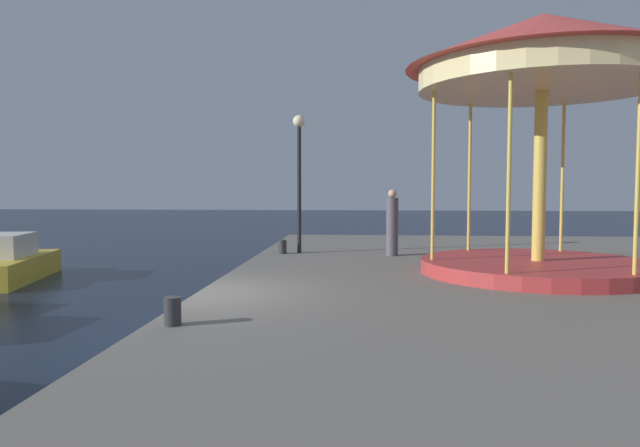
% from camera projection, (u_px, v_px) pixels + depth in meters
% --- Properties ---
extents(ground_plane, '(120.00, 120.00, 0.00)m').
position_uv_depth(ground_plane, '(197.00, 336.00, 10.57)').
color(ground_plane, black).
extents(quay_dock, '(14.72, 26.41, 0.80)m').
position_uv_depth(quay_dock, '(610.00, 321.00, 9.98)').
color(quay_dock, slate).
rests_on(quay_dock, ground).
extents(motorboat_yellow, '(2.92, 4.60, 1.38)m').
position_uv_depth(motorboat_yellow, '(0.00, 264.00, 16.77)').
color(motorboat_yellow, gold).
rests_on(motorboat_yellow, ground).
extents(carousel, '(5.98, 5.98, 5.73)m').
position_uv_depth(carousel, '(542.00, 79.00, 12.58)').
color(carousel, '#B23333').
rests_on(carousel, quay_dock).
extents(lamp_post_mid_promenade, '(0.36, 0.36, 4.06)m').
position_uv_depth(lamp_post_mid_promenade, '(299.00, 158.00, 16.83)').
color(lamp_post_mid_promenade, black).
rests_on(lamp_post_mid_promenade, quay_dock).
extents(bollard_north, '(0.24, 0.24, 0.40)m').
position_uv_depth(bollard_north, '(173.00, 311.00, 8.02)').
color(bollard_north, '#2D2D33').
rests_on(bollard_north, quay_dock).
extents(bollard_south, '(0.24, 0.24, 0.40)m').
position_uv_depth(bollard_south, '(282.00, 247.00, 16.80)').
color(bollard_south, '#2D2D33').
rests_on(bollard_south, quay_dock).
extents(person_by_the_water, '(0.34, 0.34, 1.89)m').
position_uv_depth(person_by_the_water, '(392.00, 225.00, 16.27)').
color(person_by_the_water, '#514C56').
rests_on(person_by_the_water, quay_dock).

